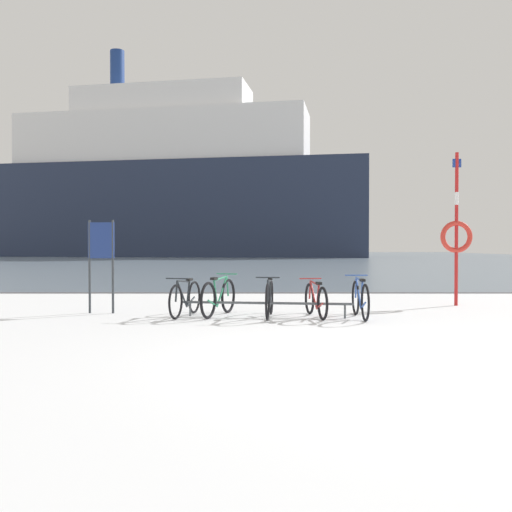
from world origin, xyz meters
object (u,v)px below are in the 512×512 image
Objects in this scene: bicycle_1 at (218,297)px; bicycle_3 at (315,300)px; bicycle_0 at (184,298)px; rescue_post at (455,233)px; ferry_ship at (168,187)px; bicycle_2 at (268,299)px; bicycle_4 at (359,299)px; info_sign at (100,250)px.

bicycle_3 is at bearing -6.56° from bicycle_1.
bicycle_3 is at bearing -3.49° from bicycle_0.
bicycle_3 is 4.40m from rescue_post.
rescue_post is at bearing -75.28° from ferry_ship.
ferry_ship is at bearing 100.41° from bicycle_2.
bicycle_4 is at bearing -139.11° from rescue_post.
bicycle_3 is at bearing -8.65° from info_sign.
bicycle_4 is 0.88× the size of info_sign.
bicycle_2 is 0.87× the size of info_sign.
bicycle_2 reaches higher than bicycle_3.
info_sign is (-5.28, 0.81, 0.95)m from bicycle_4.
ferry_ship is at bearing 98.97° from bicycle_0.
ferry_ship is at bearing 104.72° from rescue_post.
bicycle_1 is 5.98m from rescue_post.
bicycle_4 reaches higher than bicycle_3.
info_sign is at bearing -169.18° from rescue_post.
bicycle_0 is 0.85× the size of info_sign.
bicycle_1 is 65.20m from ferry_ship.
rescue_post reaches higher than bicycle_3.
ferry_ship is at bearing 101.92° from bicycle_4.
bicycle_1 is 1.00× the size of bicycle_2.
bicycle_3 is 0.82× the size of info_sign.
bicycle_4 is at bearing -4.01° from bicycle_2.
info_sign is (-1.82, 0.51, 0.96)m from bicycle_0.
bicycle_1 is 1.05× the size of bicycle_3.
bicycle_1 is at bearing 173.44° from bicycle_3.
info_sign is 8.13m from rescue_post.
bicycle_1 is at bearing -10.26° from info_sign.
info_sign is 64.27m from ferry_ship.
bicycle_0 is at bearing 175.07° from bicycle_4.
bicycle_4 is 5.42m from info_sign.
bicycle_0 is 0.03× the size of ferry_ship.
bicycle_0 is 0.98× the size of bicycle_2.
bicycle_3 is at bearing 170.72° from bicycle_4.
bicycle_3 is (0.92, 0.02, -0.03)m from bicycle_2.
bicycle_2 is 0.47× the size of rescue_post.
bicycle_0 is at bearing -81.03° from ferry_ship.
ferry_ship reaches higher than rescue_post.
rescue_post is at bearing 31.75° from bicycle_3.
bicycle_1 is (0.66, 0.06, 0.02)m from bicycle_0.
bicycle_1 is 0.98× the size of bicycle_4.
rescue_post reaches higher than info_sign.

